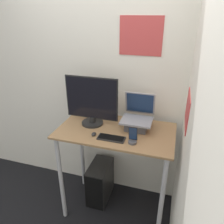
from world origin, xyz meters
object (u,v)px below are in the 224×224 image
(monitor, at_px, (92,103))
(laptop, at_px, (137,120))
(cell_phone, at_px, (133,138))
(keyboard, at_px, (111,138))
(computer_tower, at_px, (100,182))
(mouse, at_px, (94,134))

(monitor, bearing_deg, laptop, 5.11)
(monitor, bearing_deg, cell_phone, -26.51)
(cell_phone, bearing_deg, keyboard, 177.99)
(computer_tower, bearing_deg, mouse, -78.01)
(laptop, bearing_deg, keyboard, -123.93)
(monitor, xyz_separation_m, mouse, (0.10, -0.21, -0.21))
(monitor, height_order, keyboard, monitor)
(keyboard, height_order, mouse, mouse)
(laptop, xyz_separation_m, mouse, (-0.34, -0.25, -0.07))
(keyboard, xyz_separation_m, mouse, (-0.17, 0.01, 0.01))
(mouse, bearing_deg, computer_tower, 101.99)
(cell_phone, bearing_deg, computer_tower, 146.13)
(mouse, xyz_separation_m, computer_tower, (-0.06, 0.26, -0.80))
(laptop, relative_size, monitor, 0.62)
(computer_tower, bearing_deg, monitor, -128.21)
(monitor, relative_size, cell_phone, 3.38)
(cell_phone, relative_size, computer_tower, 0.33)
(laptop, relative_size, computer_tower, 0.70)
(laptop, height_order, keyboard, laptop)
(cell_phone, bearing_deg, monitor, 153.49)
(keyboard, bearing_deg, laptop, 56.07)
(laptop, height_order, computer_tower, laptop)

